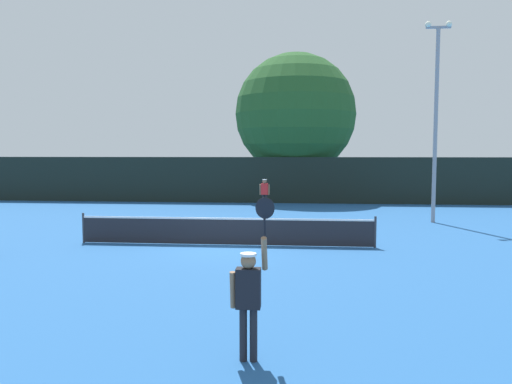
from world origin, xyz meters
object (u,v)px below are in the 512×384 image
(tennis_ball, at_px, (201,237))
(parked_car_near, at_px, (224,185))
(player_serving, at_px, (249,290))
(light_pole, at_px, (436,111))
(player_receiving, at_px, (265,191))
(large_tree, at_px, (295,114))

(tennis_ball, bearing_deg, parked_car_near, 96.28)
(player_serving, xyz_separation_m, light_pole, (6.87, 15.96, 4.00))
(player_receiving, bearing_deg, player_serving, 93.56)
(player_receiving, xyz_separation_m, tennis_ball, (-1.71, -9.42, -1.02))
(player_receiving, height_order, large_tree, large_tree)
(tennis_ball, bearing_deg, large_tree, 78.37)
(player_receiving, xyz_separation_m, light_pole, (8.13, -4.36, 4.07))
(player_serving, height_order, tennis_ball, player_serving)
(light_pole, distance_m, large_tree, 12.91)
(tennis_ball, xyz_separation_m, parked_car_near, (-2.02, 18.35, 0.74))
(tennis_ball, bearing_deg, player_receiving, 79.70)
(player_serving, relative_size, player_receiving, 1.49)
(player_receiving, bearing_deg, parked_car_near, -67.33)
(light_pole, height_order, parked_car_near, light_pole)
(large_tree, bearing_deg, player_receiving, -103.47)
(parked_car_near, bearing_deg, light_pole, -44.45)
(tennis_ball, relative_size, light_pole, 0.01)
(player_serving, bearing_deg, large_tree, 89.26)
(light_pole, relative_size, large_tree, 0.91)
(player_serving, bearing_deg, light_pole, 66.72)
(tennis_ball, xyz_separation_m, light_pole, (9.85, 5.06, 5.09))
(light_pole, height_order, large_tree, large_tree)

